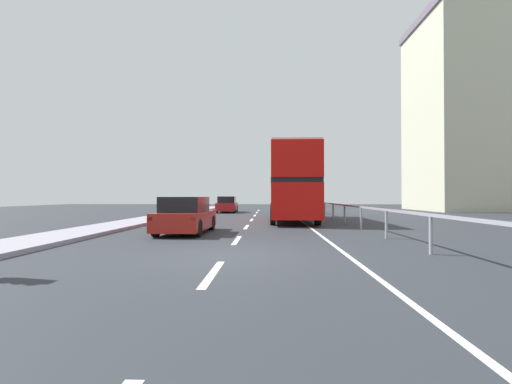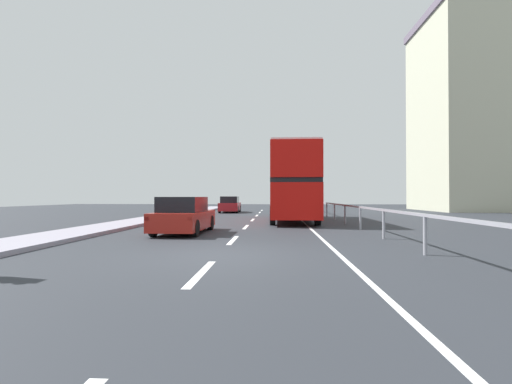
# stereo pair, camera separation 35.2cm
# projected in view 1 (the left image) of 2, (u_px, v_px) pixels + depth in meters

# --- Properties ---
(ground_plane) EXTENTS (74.86, 120.00, 0.10)m
(ground_plane) POSITION_uv_depth(u_px,v_px,m) (226.00, 257.00, 9.17)
(ground_plane) COLOR #292C32
(lane_paint_markings) EXTENTS (3.19, 46.00, 0.01)m
(lane_paint_markings) POSITION_uv_depth(u_px,v_px,m) (285.00, 226.00, 17.86)
(lane_paint_markings) COLOR silver
(lane_paint_markings) RESTS_ON ground
(bridge_side_railing) EXTENTS (0.10, 42.00, 1.04)m
(bridge_side_railing) POSITION_uv_depth(u_px,v_px,m) (352.00, 209.00, 17.99)
(bridge_side_railing) COLOR gray
(bridge_side_railing) RESTS_ON ground
(double_decker_bus_red) EXTENTS (2.64, 10.23, 4.29)m
(double_decker_bus_red) POSITION_uv_depth(u_px,v_px,m) (291.00, 183.00, 22.25)
(double_decker_bus_red) COLOR red
(double_decker_bus_red) RESTS_ON ground
(hatchback_car_near) EXTENTS (1.84, 4.23, 1.46)m
(hatchback_car_near) POSITION_uv_depth(u_px,v_px,m) (186.00, 216.00, 14.60)
(hatchback_car_near) COLOR maroon
(hatchback_car_near) RESTS_ON ground
(sedan_car_ahead) EXTENTS (1.87, 4.64, 1.48)m
(sedan_car_ahead) POSITION_uv_depth(u_px,v_px,m) (227.00, 205.00, 33.63)
(sedan_car_ahead) COLOR maroon
(sedan_car_ahead) RESTS_ON ground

